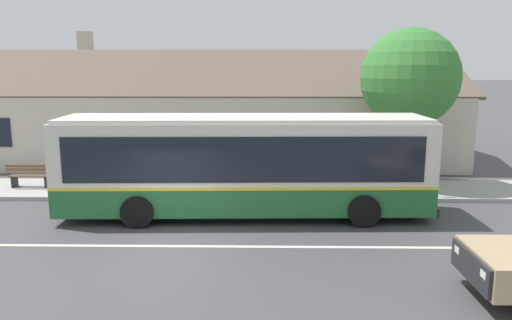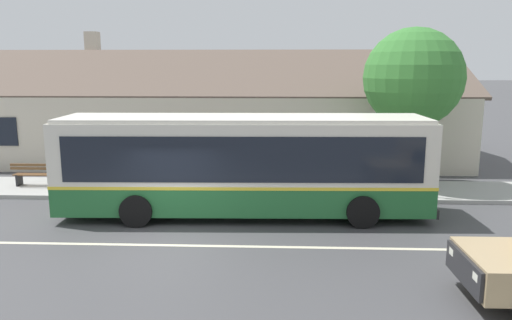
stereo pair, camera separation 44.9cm
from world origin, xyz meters
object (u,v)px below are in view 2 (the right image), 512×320
object	(u,v)px
bench_by_building	(34,176)
street_tree_primary	(413,78)
bus_stop_sign	(423,156)
transit_bus	(244,163)

from	to	relation	value
bench_by_building	street_tree_primary	distance (m)	15.44
bus_stop_sign	transit_bus	bearing A→B (deg)	-161.68
street_tree_primary	transit_bus	bearing A→B (deg)	-146.42
transit_bus	street_tree_primary	xyz separation A→B (m)	(6.38, 4.24, 2.60)
street_tree_primary	bus_stop_sign	bearing A→B (deg)	-91.68
street_tree_primary	bus_stop_sign	distance (m)	3.46
bench_by_building	bus_stop_sign	bearing A→B (deg)	-3.75
bench_by_building	bus_stop_sign	distance (m)	14.93
bus_stop_sign	bench_by_building	bearing A→B (deg)	176.25
bench_by_building	street_tree_primary	bearing A→B (deg)	4.48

